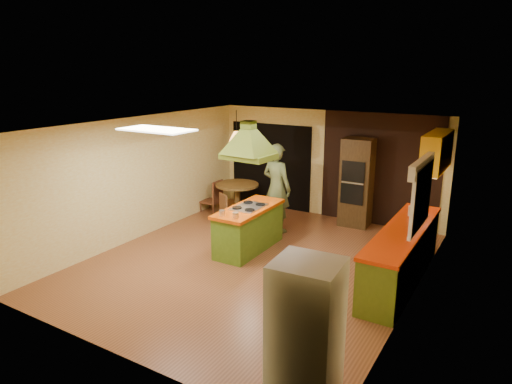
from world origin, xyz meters
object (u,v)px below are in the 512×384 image
Objects in this scene: man at (277,188)px; canister_large at (418,204)px; kitchen_island at (249,228)px; wall_oven at (357,182)px; refrigerator at (306,335)px; dining_table at (237,193)px.

man is 9.83× the size of canister_large.
canister_large is (2.88, 0.11, 0.06)m from man.
kitchen_island is 0.87× the size of wall_oven.
wall_oven is 1.93m from canister_large.
kitchen_island is 1.06× the size of refrigerator.
man is at bearing 117.75° from refrigerator.
wall_oven is (1.28, 2.47, 0.55)m from kitchen_island.
dining_table is (-2.67, -0.76, -0.44)m from wall_oven.
wall_oven is 10.08× the size of canister_large.
dining_table is at bearing 128.52° from kitchen_island.
canister_large reaches higher than dining_table.
man is (-0.05, 1.20, 0.52)m from kitchen_island.
kitchen_island is at bearing -50.80° from dining_table.
kitchen_island reaches higher than dining_table.
man is 2.88m from canister_large.
refrigerator is (2.78, -4.50, -0.15)m from man.
wall_oven is (1.33, 1.26, 0.02)m from man.
kitchen_island is at bearing 102.38° from man.
man reaches higher than refrigerator.
canister_large is at bearing -5.27° from dining_table.
man is at bearing -20.44° from dining_table.
wall_oven is 2.81m from dining_table.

